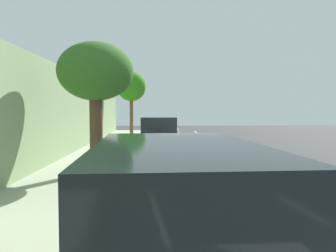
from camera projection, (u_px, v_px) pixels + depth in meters
name	position (u px, v px, depth m)	size (l,w,h in m)	color
ground	(188.00, 162.00, 14.98)	(65.43, 65.43, 0.00)	#353535
sidewalk	(98.00, 161.00, 14.84)	(3.30, 40.89, 0.14)	#A1AB8E
curb_edge	(137.00, 160.00, 14.90)	(0.16, 40.89, 0.14)	gray
lane_stripe_centre	(243.00, 160.00, 15.51)	(0.14, 40.00, 0.01)	white
lane_stripe_bike_edge	(170.00, 162.00, 14.95)	(0.12, 40.89, 0.01)	white
building_facade	(54.00, 114.00, 14.68)	(0.50, 40.89, 4.28)	gray
parked_pickup_tan_nearest	(160.00, 137.00, 17.44)	(2.23, 5.39, 1.95)	tan
parked_sedan_black_second	(166.00, 161.00, 10.38)	(1.89, 4.43, 1.52)	black
parked_suv_white_mid	(178.00, 236.00, 3.50)	(2.16, 4.79, 1.99)	white
bicycle_at_curb	(151.00, 136.00, 24.60)	(1.66, 0.73, 0.79)	black
cyclist_with_backpack	(148.00, 128.00, 25.01)	(0.44, 0.62, 1.61)	#C6B284
street_tree_near_cyclist	(131.00, 87.00, 27.96)	(2.41, 2.41, 5.32)	brown
street_tree_mid_block	(96.00, 74.00, 11.65)	(2.63, 2.63, 4.53)	brown
fire_hydrant	(133.00, 141.00, 18.84)	(0.22, 0.22, 0.84)	red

